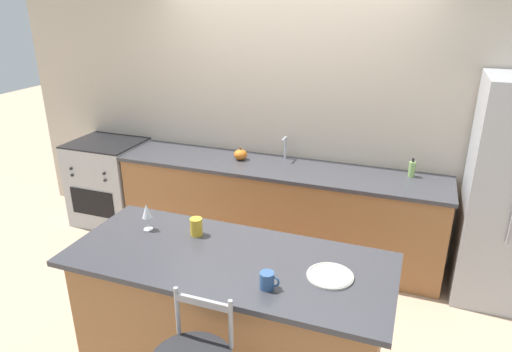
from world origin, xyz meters
TOP-DOWN VIEW (x-y plane):
  - ground_plane at (0.00, 0.00)m, footprint 18.00×18.00m
  - wall_back at (0.00, 0.70)m, footprint 6.00×0.07m
  - back_counter at (0.00, 0.38)m, footprint 3.10×0.68m
  - sink_faucet at (0.00, 0.58)m, footprint 0.02×0.13m
  - kitchen_island at (0.21, -1.28)m, footprint 1.99×0.83m
  - oven_range at (-1.93, 0.36)m, footprint 0.74×0.66m
  - dinner_plate at (0.83, -1.27)m, footprint 0.26×0.26m
  - wine_glass at (-0.44, -1.15)m, footprint 0.06×0.06m
  - coffee_mug at (0.53, -1.49)m, footprint 0.11×0.08m
  - tumbler_cup at (-0.10, -1.10)m, footprint 0.08×0.08m
  - pumpkin_decoration at (-0.40, 0.41)m, footprint 0.13×0.13m
  - soap_bottle at (1.18, 0.52)m, footprint 0.06×0.06m

SIDE VIEW (x-z plane):
  - ground_plane at x=0.00m, z-range 0.00..0.00m
  - back_counter at x=0.00m, z-range 0.00..0.90m
  - kitchen_island at x=0.21m, z-range 0.00..0.92m
  - oven_range at x=-1.93m, z-range 0.00..0.92m
  - dinner_plate at x=0.83m, z-range 0.91..0.93m
  - pumpkin_decoration at x=-0.40m, z-range 0.88..1.01m
  - coffee_mug at x=0.53m, z-range 0.91..1.01m
  - soap_bottle at x=1.18m, z-range 0.88..1.05m
  - tumbler_cup at x=-0.10m, z-range 0.91..1.03m
  - sink_faucet at x=0.00m, z-range 0.92..1.14m
  - wine_glass at x=-0.44m, z-range 0.95..1.14m
  - wall_back at x=0.00m, z-range 0.00..2.70m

